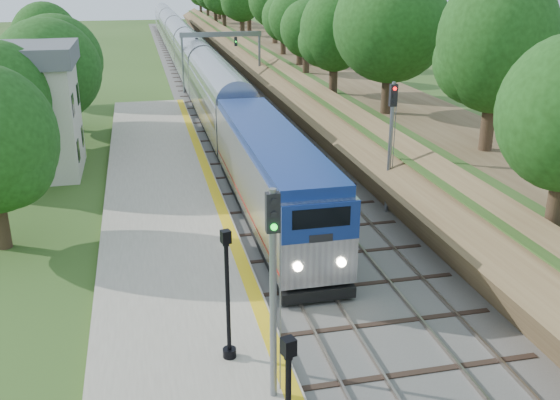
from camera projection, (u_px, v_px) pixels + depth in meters
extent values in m
cube|color=#4C4944|center=(212.00, 84.00, 70.17)|extent=(9.50, 170.00, 0.12)
cube|color=gray|center=(188.00, 84.00, 69.56)|extent=(0.08, 170.00, 0.16)
cube|color=gray|center=(201.00, 83.00, 69.86)|extent=(0.08, 170.00, 0.16)
cube|color=gray|center=(223.00, 82.00, 70.39)|extent=(0.08, 170.00, 0.16)
cube|color=gray|center=(236.00, 82.00, 70.69)|extent=(0.08, 170.00, 0.16)
cube|color=gray|center=(172.00, 249.00, 28.40)|extent=(6.40, 68.00, 0.38)
cube|color=gold|center=(233.00, 240.00, 28.92)|extent=(0.55, 68.00, 0.01)
cube|color=brown|center=(294.00, 68.00, 71.64)|extent=(9.00, 170.00, 3.00)
cube|color=brown|center=(261.00, 71.00, 70.90)|extent=(4.47, 170.00, 4.54)
cylinder|color=#332316|center=(281.00, 44.00, 70.35)|extent=(0.60, 0.60, 2.62)
sphere|color=#183C10|center=(281.00, 11.00, 69.11)|extent=(5.70, 5.70, 5.70)
cylinder|color=#332316|center=(222.00, 14.00, 116.08)|extent=(0.60, 0.60, 2.62)
cube|color=beige|center=(10.00, 121.00, 38.26)|extent=(8.00, 6.00, 6.80)
cube|color=black|center=(78.00, 150.00, 38.00)|extent=(0.05, 1.10, 1.30)
cube|color=black|center=(82.00, 136.00, 41.29)|extent=(0.05, 1.10, 1.30)
cube|color=black|center=(73.00, 105.00, 37.03)|extent=(0.05, 1.10, 1.30)
cube|color=black|center=(78.00, 94.00, 40.32)|extent=(0.05, 1.10, 1.30)
cylinder|color=slate|center=(183.00, 64.00, 63.82)|extent=(0.24, 0.24, 6.20)
cylinder|color=slate|center=(260.00, 61.00, 65.47)|extent=(0.24, 0.24, 6.20)
cube|color=slate|center=(221.00, 34.00, 63.66)|extent=(8.40, 0.25, 0.50)
cube|color=black|center=(197.00, 43.00, 63.26)|extent=(0.30, 0.20, 0.90)
cube|color=black|center=(236.00, 42.00, 64.09)|extent=(0.30, 0.20, 0.90)
cylinder|color=#332316|center=(40.00, 172.00, 35.77)|extent=(0.60, 0.60, 2.45)
sphere|color=#183C10|center=(32.00, 115.00, 34.62)|extent=(5.32, 5.32, 5.32)
cylinder|color=#332316|center=(66.00, 113.00, 50.41)|extent=(0.60, 0.60, 2.45)
sphere|color=#183C10|center=(61.00, 72.00, 49.25)|extent=(5.32, 5.32, 5.32)
cube|color=black|center=(270.00, 210.00, 31.92)|extent=(2.75, 17.24, 0.60)
cube|color=#B7BAC1|center=(270.00, 173.00, 31.22)|extent=(2.99, 17.96, 3.39)
cube|color=navy|center=(270.00, 136.00, 30.56)|extent=(2.87, 17.24, 0.44)
cube|color=navy|center=(321.00, 223.00, 22.65)|extent=(2.96, 0.10, 1.50)
cube|color=black|center=(321.00, 218.00, 22.55)|extent=(2.20, 0.06, 0.75)
cube|color=maroon|center=(270.00, 195.00, 31.62)|extent=(3.01, 17.60, 0.10)
cube|color=#B7BAC1|center=(219.00, 103.00, 49.24)|extent=(2.99, 19.96, 3.89)
cube|color=#B7BAC1|center=(194.00, 66.00, 68.04)|extent=(2.99, 19.96, 3.89)
cube|color=#B7BAC1|center=(180.00, 45.00, 86.84)|extent=(2.99, 19.96, 3.89)
cube|color=#B7BAC1|center=(171.00, 32.00, 105.64)|extent=(2.99, 19.96, 3.89)
cube|color=#B7BAC1|center=(165.00, 22.00, 124.44)|extent=(2.99, 19.96, 3.89)
cube|color=black|center=(289.00, 347.00, 13.31)|extent=(0.34, 0.34, 0.40)
cube|color=silver|center=(289.00, 347.00, 13.31)|extent=(0.25, 0.25, 0.30)
cylinder|color=black|center=(230.00, 353.00, 20.15)|extent=(0.44, 0.44, 0.30)
cylinder|color=black|center=(228.00, 300.00, 19.48)|extent=(0.14, 0.14, 3.89)
cube|color=black|center=(226.00, 237.00, 18.73)|extent=(0.34, 0.34, 0.40)
cube|color=silver|center=(226.00, 237.00, 18.73)|extent=(0.24, 0.24, 0.30)
cylinder|color=slate|center=(273.00, 298.00, 17.28)|extent=(0.20, 0.20, 6.45)
cube|color=black|center=(273.00, 213.00, 16.39)|extent=(0.38, 0.24, 1.11)
cylinder|color=#0CE526|center=(274.00, 215.00, 16.26)|extent=(0.18, 0.07, 0.18)
cylinder|color=slate|center=(390.00, 149.00, 31.85)|extent=(0.20, 0.20, 6.85)
cube|color=black|center=(393.00, 95.00, 30.89)|extent=(0.38, 0.24, 1.11)
cylinder|color=#FF0C0C|center=(394.00, 96.00, 30.75)|extent=(0.18, 0.07, 0.18)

